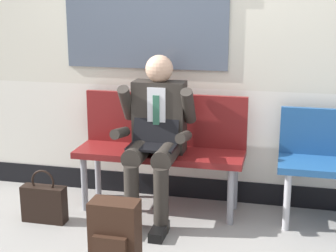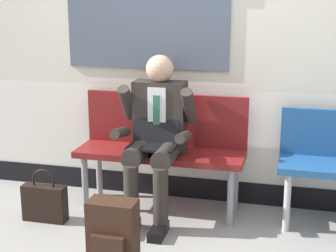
# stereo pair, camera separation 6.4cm
# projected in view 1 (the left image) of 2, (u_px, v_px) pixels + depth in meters

# --- Properties ---
(ground_plane) EXTENTS (18.00, 18.00, 0.00)m
(ground_plane) POSITION_uv_depth(u_px,v_px,m) (178.00, 231.00, 3.73)
(ground_plane) COLOR gray
(station_wall) EXTENTS (5.43, 0.16, 2.82)m
(station_wall) POSITION_uv_depth(u_px,v_px,m) (197.00, 30.00, 4.04)
(station_wall) COLOR beige
(station_wall) RESTS_ON ground
(bench_with_person) EXTENTS (1.32, 0.42, 0.91)m
(bench_with_person) POSITION_uv_depth(u_px,v_px,m) (162.00, 142.00, 4.05)
(bench_with_person) COLOR maroon
(bench_with_person) RESTS_ON ground
(person_seated) EXTENTS (0.57, 0.70, 1.24)m
(person_seated) POSITION_uv_depth(u_px,v_px,m) (155.00, 134.00, 3.83)
(person_seated) COLOR #2D2823
(person_seated) RESTS_ON ground
(backpack) EXTENTS (0.30, 0.21, 0.47)m
(backpack) POSITION_uv_depth(u_px,v_px,m) (115.00, 238.00, 3.13)
(backpack) COLOR #331E14
(backpack) RESTS_ON ground
(handbag) EXTENTS (0.34, 0.11, 0.41)m
(handbag) POSITION_uv_depth(u_px,v_px,m) (44.00, 203.00, 3.85)
(handbag) COLOR black
(handbag) RESTS_ON ground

